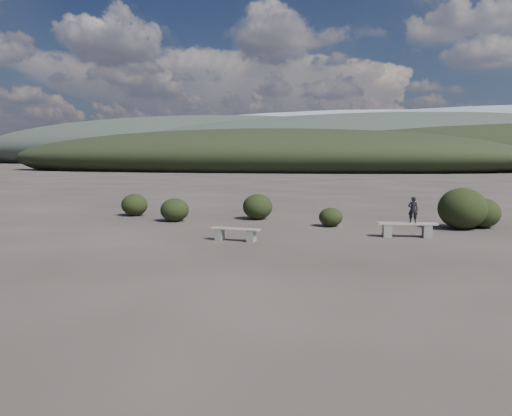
# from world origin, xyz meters

# --- Properties ---
(ground) EXTENTS (1200.00, 1200.00, 0.00)m
(ground) POSITION_xyz_m (0.00, 0.00, 0.00)
(ground) COLOR #312B26
(ground) RESTS_ON ground
(bench_left) EXTENTS (1.66, 0.49, 0.41)m
(bench_left) POSITION_xyz_m (-1.32, 3.78, 0.25)
(bench_left) COLOR #65635E
(bench_left) RESTS_ON ground
(bench_right) EXTENTS (1.98, 0.67, 0.48)m
(bench_right) POSITION_xyz_m (4.00, 5.93, 0.29)
(bench_right) COLOR #65635E
(bench_right) RESTS_ON ground
(seated_person) EXTENTS (0.33, 0.23, 0.88)m
(seated_person) POSITION_xyz_m (4.17, 5.95, 0.92)
(seated_person) COLOR black
(seated_person) RESTS_ON bench_right
(shrub_a) EXTENTS (1.18, 1.18, 0.97)m
(shrub_a) POSITION_xyz_m (-5.19, 7.85, 0.48)
(shrub_a) COLOR black
(shrub_a) RESTS_ON ground
(shrub_b) EXTENTS (1.28, 1.28, 1.09)m
(shrub_b) POSITION_xyz_m (-2.02, 9.39, 0.55)
(shrub_b) COLOR black
(shrub_b) RESTS_ON ground
(shrub_c) EXTENTS (0.91, 0.91, 0.73)m
(shrub_c) POSITION_xyz_m (1.26, 7.92, 0.36)
(shrub_c) COLOR black
(shrub_c) RESTS_ON ground
(shrub_d) EXTENTS (1.75, 1.75, 1.53)m
(shrub_d) POSITION_xyz_m (6.05, 8.47, 0.77)
(shrub_d) COLOR black
(shrub_d) RESTS_ON ground
(shrub_e) EXTENTS (1.35, 1.35, 1.12)m
(shrub_e) POSITION_xyz_m (6.83, 9.04, 0.56)
(shrub_e) COLOR black
(shrub_e) RESTS_ON ground
(shrub_f) EXTENTS (1.19, 1.19, 1.01)m
(shrub_f) POSITION_xyz_m (-7.80, 9.30, 0.50)
(shrub_f) COLOR black
(shrub_f) RESTS_ON ground
(mountain_ridges) EXTENTS (500.00, 400.00, 56.00)m
(mountain_ridges) POSITION_xyz_m (-7.48, 339.06, 10.84)
(mountain_ridges) COLOR black
(mountain_ridges) RESTS_ON ground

